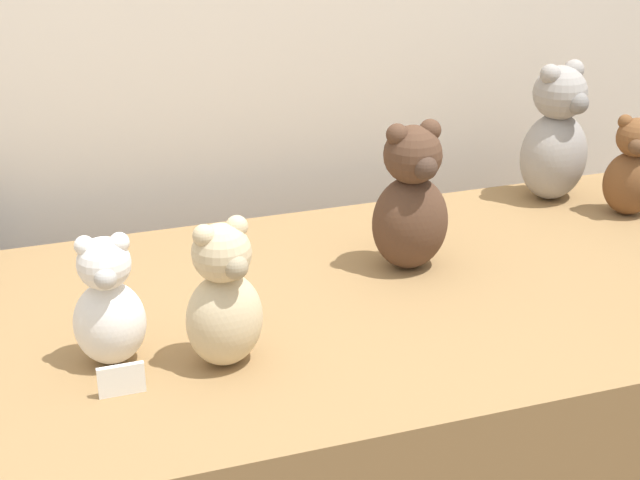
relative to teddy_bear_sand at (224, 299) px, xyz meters
The scene contains 6 objects.
teddy_bear_sand is the anchor object (origin of this frame).
teddy_bear_chestnut 1.01m from the teddy_bear_sand, 18.44° to the left, with size 0.15×0.14×0.22m.
teddy_bear_cocoa 0.47m from the teddy_bear_sand, 29.10° to the left, with size 0.16×0.14×0.29m.
teddy_bear_snow 0.18m from the teddy_bear_sand, 160.84° to the left, with size 0.12×0.10×0.22m.
teddy_bear_ash 0.97m from the teddy_bear_sand, 28.02° to the left, with size 0.19×0.17×0.31m.
name_card_front_middle 0.20m from the teddy_bear_sand, 166.61° to the right, with size 0.07×0.01×0.05m, color white.
Camera 1 is at (-0.48, -1.19, 1.60)m, focal length 54.25 mm.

